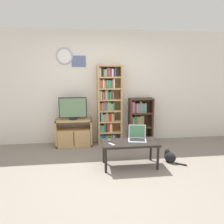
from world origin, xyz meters
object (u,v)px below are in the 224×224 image
(bookshelf_short, at_px, (139,121))
(remote_far_from_laptop, at_px, (109,140))
(television, at_px, (73,108))
(bookshelf_tall, at_px, (108,106))
(laptop, at_px, (137,137))
(cat, at_px, (170,157))
(coffee_table, at_px, (130,145))
(remote_near_laptop, at_px, (112,144))
(tv_stand, at_px, (74,132))

(bookshelf_short, height_order, remote_far_from_laptop, bookshelf_short)
(television, xyz_separation_m, bookshelf_tall, (0.81, 0.11, 0.03))
(bookshelf_short, distance_m, laptop, 1.33)
(television, relative_size, remote_far_from_laptop, 3.79)
(bookshelf_short, xyz_separation_m, cat, (0.27, -1.28, -0.41))
(coffee_table, bearing_deg, remote_near_laptop, -159.96)
(remote_far_from_laptop, bearing_deg, bookshelf_short, -121.85)
(remote_near_laptop, relative_size, cat, 0.42)
(coffee_table, xyz_separation_m, remote_near_laptop, (-0.34, -0.13, 0.06))
(remote_near_laptop, height_order, cat, remote_near_laptop)
(laptop, bearing_deg, television, 147.63)
(television, relative_size, bookshelf_tall, 0.34)
(bookshelf_short, bearing_deg, remote_far_from_laptop, -124.56)
(bookshelf_tall, height_order, remote_near_laptop, bookshelf_tall)
(bookshelf_short, bearing_deg, bookshelf_tall, -178.41)
(remote_far_from_laptop, xyz_separation_m, cat, (1.14, -0.02, -0.36))
(tv_stand, relative_size, cat, 2.12)
(bookshelf_tall, xyz_separation_m, bookshelf_short, (0.75, 0.02, -0.38))
(tv_stand, relative_size, television, 1.32)
(laptop, xyz_separation_m, remote_near_laptop, (-0.49, -0.20, -0.06))
(coffee_table, distance_m, remote_near_laptop, 0.37)
(television, xyz_separation_m, remote_far_from_laptop, (0.68, -1.14, -0.40))
(bookshelf_short, xyz_separation_m, remote_near_laptop, (-0.85, -1.49, -0.05))
(tv_stand, distance_m, remote_far_from_laptop, 1.35)
(television, distance_m, bookshelf_short, 1.60)
(remote_near_laptop, height_order, remote_far_from_laptop, same)
(bookshelf_short, distance_m, cat, 1.37)
(bookshelf_tall, relative_size, cat, 4.77)
(bookshelf_tall, bearing_deg, bookshelf_short, 1.59)
(tv_stand, xyz_separation_m, remote_near_laptop, (0.69, -1.38, 0.16))
(bookshelf_short, xyz_separation_m, remote_far_from_laptop, (-0.87, -1.27, -0.05))
(cat, bearing_deg, remote_far_from_laptop, 145.58)
(laptop, height_order, remote_near_laptop, laptop)
(bookshelf_short, height_order, remote_near_laptop, bookshelf_short)
(bookshelf_tall, relative_size, laptop, 4.92)
(tv_stand, distance_m, remote_near_laptop, 1.55)
(bookshelf_tall, relative_size, bookshelf_short, 1.72)
(bookshelf_tall, xyz_separation_m, remote_near_laptop, (-0.11, -1.47, -0.43))
(coffee_table, height_order, laptop, laptop)
(laptop, xyz_separation_m, remote_far_from_laptop, (-0.51, 0.02, -0.06))
(bookshelf_short, xyz_separation_m, coffee_table, (-0.51, -1.36, -0.11))
(tv_stand, relative_size, coffee_table, 0.82)
(bookshelf_tall, bearing_deg, coffee_table, -79.91)
(coffee_table, bearing_deg, cat, 5.70)
(bookshelf_short, height_order, laptop, bookshelf_short)
(bookshelf_tall, xyz_separation_m, cat, (1.02, -1.26, -0.79))
(tv_stand, relative_size, bookshelf_tall, 0.44)
(tv_stand, bearing_deg, remote_near_laptop, -63.29)
(tv_stand, height_order, remote_near_laptop, tv_stand)
(television, relative_size, cat, 1.61)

